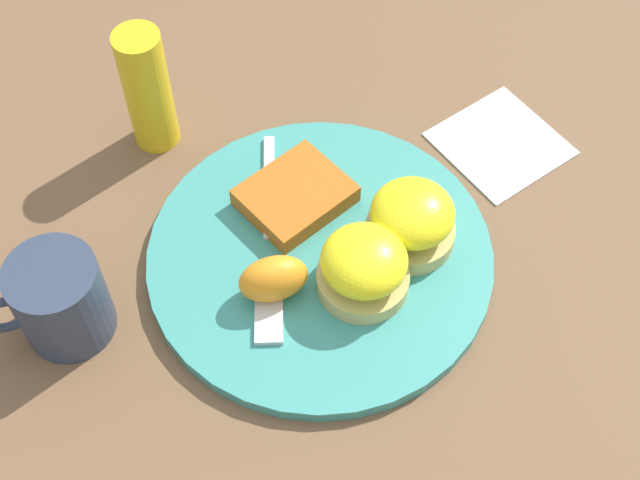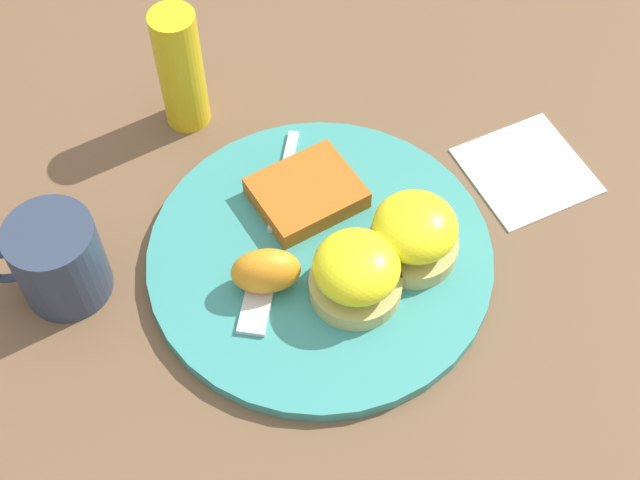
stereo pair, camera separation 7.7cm
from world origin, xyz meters
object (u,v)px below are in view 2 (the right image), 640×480
sandwich_benedict_right (414,233)px  fork (271,240)px  cup (57,260)px  hashbrown_patty (301,194)px  sandwich_benedict_left (356,273)px  orange_wedge (266,271)px  condiment_bottle (180,70)px

sandwich_benedict_right → fork: size_ratio=0.37×
fork → cup: 0.18m
hashbrown_patty → fork: bearing=47.9°
sandwich_benedict_left → orange_wedge: bearing=-16.5°
sandwich_benedict_left → orange_wedge: 0.08m
sandwich_benedict_left → orange_wedge: (0.07, -0.02, -0.01)m
sandwich_benedict_left → cup: size_ratio=0.76×
fork → cup: bearing=0.4°
condiment_bottle → cup: bearing=54.0°
sandwich_benedict_right → orange_wedge: size_ratio=1.34×
sandwich_benedict_left → hashbrown_patty: 0.11m
sandwich_benedict_left → condiment_bottle: 0.27m
orange_wedge → sandwich_benedict_left: bearing=163.5°
hashbrown_patty → cup: bearing=10.6°
hashbrown_patty → fork: hashbrown_patty is taller
sandwich_benedict_left → sandwich_benedict_right: 0.07m
fork → condiment_bottle: condiment_bottle is taller
fork → condiment_bottle: (0.05, -0.18, 0.05)m
fork → cup: cup is taller
fork → cup: (0.18, 0.00, 0.03)m
sandwich_benedict_left → orange_wedge: size_ratio=1.34×
sandwich_benedict_right → fork: sandwich_benedict_right is taller
fork → condiment_bottle: 0.19m
hashbrown_patty → sandwich_benedict_right: bearing=138.1°
cup → sandwich_benedict_left: bearing=165.3°
hashbrown_patty → orange_wedge: size_ratio=1.54×
sandwich_benedict_right → orange_wedge: 0.13m
condiment_bottle → hashbrown_patty: bearing=123.3°
fork → sandwich_benedict_left: bearing=133.4°
orange_wedge → fork: orange_wedge is taller
sandwich_benedict_right → cup: 0.31m
sandwich_benedict_right → orange_wedge: bearing=3.3°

